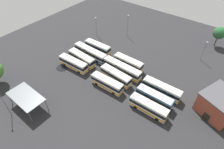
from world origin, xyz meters
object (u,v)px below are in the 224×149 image
at_px(bus_row1_slot3, 128,63).
at_px(depot_building, 220,105).
at_px(bus_row0_slot3, 98,47).
at_px(lamp_post_by_building, 128,25).
at_px(bus_row2_slot0, 149,107).
at_px(lamp_post_far_corner, 96,26).
at_px(bus_row1_slot1, 116,76).
at_px(lamp_post_mid_lot, 5,104).
at_px(tree_north_edge, 219,33).
at_px(bus_row1_slot0, 107,83).
at_px(bus_row1_slot2, 122,68).
at_px(bus_row0_slot2, 90,53).
at_px(bus_row2_slot2, 162,89).
at_px(bus_row0_slot0, 73,63).
at_px(bus_row2_slot1, 154,98).
at_px(bus_row0_slot1, 82,58).
at_px(maintenance_shelter, 26,97).
at_px(lamp_post_near_entrance, 204,50).

height_order(bus_row1_slot3, depot_building, depot_building).
height_order(bus_row0_slot3, lamp_post_by_building, lamp_post_by_building).
bearing_deg(bus_row1_slot3, bus_row2_slot0, -39.81).
distance_m(lamp_post_far_corner, lamp_post_by_building, 12.83).
xyz_separation_m(bus_row1_slot1, depot_building, (28.14, 6.43, 1.27)).
distance_m(lamp_post_mid_lot, tree_north_edge, 73.55).
distance_m(bus_row1_slot0, lamp_post_mid_lot, 26.79).
bearing_deg(lamp_post_far_corner, bus_row1_slot2, -30.56).
bearing_deg(bus_row1_slot2, bus_row2_slot0, -29.92).
bearing_deg(bus_row0_slot2, bus_row2_slot2, -1.18).
bearing_deg(bus_row1_slot3, depot_building, -2.35).
bearing_deg(bus_row1_slot0, bus_row0_slot0, 178.51).
relative_size(bus_row0_slot3, lamp_post_mid_lot, 1.27).
bearing_deg(bus_row2_slot1, lamp_post_mid_lot, -136.16).
xyz_separation_m(bus_row1_slot2, bus_row1_slot3, (0.01, 3.70, -0.00)).
bearing_deg(bus_row2_slot0, bus_row1_slot0, 179.14).
height_order(bus_row0_slot0, bus_row2_slot1, same).
relative_size(bus_row0_slot1, bus_row0_slot3, 1.04).
xyz_separation_m(bus_row0_slot0, bus_row1_slot2, (14.15, 7.69, 0.00)).
relative_size(bus_row0_slot2, bus_row1_slot0, 1.32).
bearing_deg(bus_row0_slot3, bus_row0_slot1, -89.66).
bearing_deg(bus_row0_slot2, bus_row2_slot1, -9.57).
bearing_deg(depot_building, bus_row2_slot0, -142.89).
relative_size(bus_row1_slot0, bus_row1_slot3, 0.99).
relative_size(bus_row1_slot0, bus_row1_slot2, 0.76).
bearing_deg(bus_row1_slot2, bus_row1_slot0, -87.24).
relative_size(bus_row1_slot0, bus_row2_slot1, 1.00).
bearing_deg(bus_row2_slot0, lamp_post_far_corner, 149.69).
relative_size(bus_row2_slot2, depot_building, 0.97).
height_order(bus_row1_slot1, maintenance_shelter, maintenance_shelter).
distance_m(lamp_post_mid_lot, lamp_post_near_entrance, 61.97).
relative_size(lamp_post_mid_lot, lamp_post_by_building, 0.91).
relative_size(bus_row0_slot3, bus_row1_slot3, 1.00).
distance_m(bus_row0_slot1, bus_row2_slot1, 27.98).
height_order(bus_row2_slot1, tree_north_edge, tree_north_edge).
bearing_deg(tree_north_edge, bus_row0_slot1, -130.57).
height_order(lamp_post_near_entrance, tree_north_edge, tree_north_edge).
xyz_separation_m(bus_row0_slot1, lamp_post_far_corner, (-8.27, 17.10, 2.43)).
bearing_deg(bus_row1_slot1, bus_row0_slot2, 164.03).
xyz_separation_m(bus_row0_slot1, bus_row1_slot2, (13.94, 3.99, 0.00)).
relative_size(lamp_post_by_building, tree_north_edge, 1.17).
relative_size(bus_row0_slot2, depot_building, 1.17).
distance_m(bus_row1_slot2, lamp_post_near_entrance, 28.96).
bearing_deg(bus_row2_slot2, lamp_post_far_corner, 159.66).
relative_size(bus_row0_slot1, bus_row1_slot0, 1.05).
bearing_deg(lamp_post_by_building, lamp_post_mid_lot, -92.10).
distance_m(bus_row2_slot1, lamp_post_mid_lot, 38.16).
bearing_deg(lamp_post_by_building, tree_north_edge, 25.46).
xyz_separation_m(bus_row0_slot0, lamp_post_by_building, (2.61, 27.90, 3.11)).
distance_m(bus_row0_slot3, bus_row2_slot0, 31.05).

